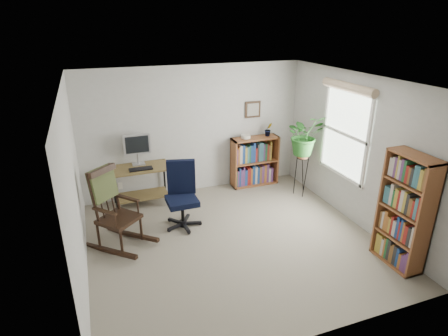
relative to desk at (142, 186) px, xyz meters
name	(u,v)px	position (x,y,z in m)	size (l,w,h in m)	color
floor	(233,241)	(1.09, -1.70, -0.36)	(4.20, 4.00, 0.00)	gray
ceiling	(235,81)	(1.09, -1.70, 2.04)	(4.20, 4.00, 0.00)	silver
wall_back	(194,131)	(1.09, 0.30, 0.84)	(4.20, 0.00, 2.40)	#BCBCB7
wall_front	(312,243)	(1.09, -3.70, 0.84)	(4.20, 0.00, 2.40)	#BCBCB7
wall_left	(74,190)	(-1.01, -1.70, 0.84)	(0.00, 4.00, 2.40)	#BCBCB7
wall_right	(357,151)	(3.19, -1.70, 0.84)	(0.00, 4.00, 2.40)	#BCBCB7
window	(345,134)	(3.15, -1.40, 1.04)	(0.12, 1.20, 1.50)	white
desk	(142,186)	(0.00, 0.00, 0.00)	(1.01, 0.55, 0.73)	brown
monitor	(137,150)	(0.00, 0.14, 0.64)	(0.46, 0.16, 0.56)	#B4B4B9
keyboard	(141,169)	(0.00, -0.12, 0.38)	(0.40, 0.15, 0.03)	black
office_chair	(182,196)	(0.49, -1.00, 0.18)	(0.59, 0.59, 1.09)	black
rocking_chair	(118,209)	(-0.51, -1.22, 0.25)	(0.63, 1.06, 1.22)	black
low_bookshelf	(255,161)	(2.27, 0.12, 0.13)	(0.94, 0.31, 0.99)	brown
tall_bookshelf	(405,212)	(3.01, -2.96, 0.43)	(0.30, 0.70, 1.59)	brown
plant_stand	(301,173)	(2.89, -0.63, 0.08)	(0.24, 0.24, 0.88)	black
spider_plant	(306,116)	(2.89, -0.63, 1.18)	(1.69, 1.88, 1.46)	#256322
potted_plant_small	(268,133)	(2.55, 0.13, 0.68)	(0.13, 0.24, 0.11)	#256322
framed_picture	(253,110)	(2.27, 0.27, 1.15)	(0.32, 0.04, 0.32)	black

